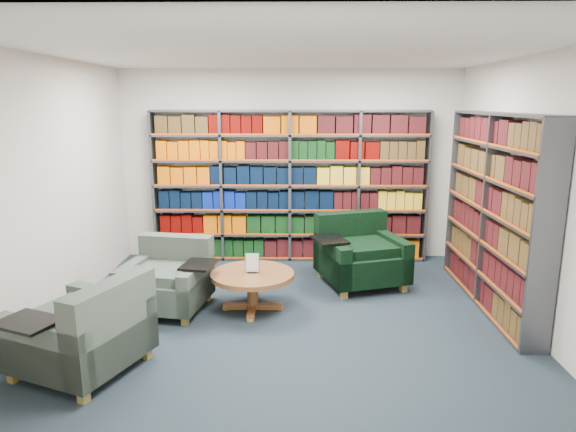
{
  "coord_description": "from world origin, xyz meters",
  "views": [
    {
      "loc": [
        0.09,
        -5.13,
        2.33
      ],
      "look_at": [
        0.0,
        0.6,
        1.05
      ],
      "focal_mm": 32.0,
      "sensor_mm": 36.0,
      "label": 1
    }
  ],
  "objects_px": {
    "chair_green_right": "(358,256)",
    "chair_teal_front": "(88,335)",
    "chair_teal_left": "(169,281)",
    "coffee_table": "(252,280)"
  },
  "relations": [
    {
      "from": "chair_green_right",
      "to": "chair_teal_front",
      "type": "relative_size",
      "value": 1.01
    },
    {
      "from": "chair_teal_left",
      "to": "chair_teal_front",
      "type": "xyz_separation_m",
      "value": [
        -0.35,
        -1.47,
        0.03
      ]
    },
    {
      "from": "chair_teal_left",
      "to": "chair_teal_front",
      "type": "bearing_deg",
      "value": -103.46
    },
    {
      "from": "chair_teal_left",
      "to": "chair_green_right",
      "type": "xyz_separation_m",
      "value": [
        2.27,
        0.89,
        0.04
      ]
    },
    {
      "from": "chair_teal_left",
      "to": "coffee_table",
      "type": "distance_m",
      "value": 0.97
    },
    {
      "from": "chair_teal_front",
      "to": "coffee_table",
      "type": "height_order",
      "value": "chair_teal_front"
    },
    {
      "from": "chair_green_right",
      "to": "chair_teal_left",
      "type": "bearing_deg",
      "value": -158.68
    },
    {
      "from": "chair_green_right",
      "to": "chair_teal_front",
      "type": "height_order",
      "value": "chair_green_right"
    },
    {
      "from": "coffee_table",
      "to": "chair_green_right",
      "type": "bearing_deg",
      "value": 36.18
    },
    {
      "from": "chair_teal_left",
      "to": "chair_green_right",
      "type": "bearing_deg",
      "value": 21.32
    }
  ]
}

